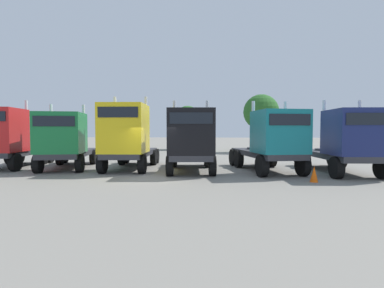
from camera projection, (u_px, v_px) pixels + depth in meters
The scene contains 11 objects.
ground at pixel (152, 177), 14.22m from camera, with size 200.00×200.00×0.00m, color gray.
semi_truck_red at pixel (5, 138), 17.22m from camera, with size 3.47×6.21×4.25m.
semi_truck_green at pixel (65, 140), 16.89m from camera, with size 4.03×6.73×3.96m.
semi_truck_yellow at pixel (127, 137), 16.57m from camera, with size 3.03×6.52×4.42m.
semi_truck_black at pixel (191, 140), 15.65m from camera, with size 3.17×6.16×4.07m.
semi_truck_teal at pixel (273, 141), 15.55m from camera, with size 3.95×6.61×3.99m.
semi_truck_navy at pixel (346, 141), 14.88m from camera, with size 2.98×6.62×3.99m.
traffic_cone_near at pixel (314, 174), 12.81m from camera, with size 0.36×0.36×0.73m, color #F2590C.
oak_far_left at pixel (128, 120), 34.73m from camera, with size 3.41×3.41×5.43m.
oak_far_centre at pixel (188, 120), 36.45m from camera, with size 3.60×3.60×5.61m.
oak_far_right at pixel (261, 112), 31.45m from camera, with size 3.91×3.91×6.43m.
Camera 1 is at (3.40, -13.86, 2.28)m, focal length 26.52 mm.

